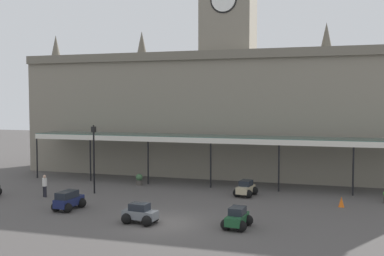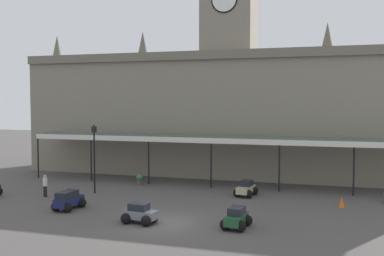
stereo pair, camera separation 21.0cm
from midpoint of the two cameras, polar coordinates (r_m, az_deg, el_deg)
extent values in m
plane|color=#4D4947|center=(26.99, -3.75, -12.04)|extent=(140.00, 140.00, 0.00)
cube|color=gray|center=(43.83, 4.53, 1.73)|extent=(40.43, 6.98, 11.79)
cube|color=#6C6558|center=(40.47, 3.50, 9.38)|extent=(40.43, 0.30, 0.80)
cube|color=gray|center=(44.61, 4.59, 14.26)|extent=(4.80, 4.80, 7.58)
cylinder|color=black|center=(42.48, 3.90, 16.06)|extent=(2.46, 0.06, 2.46)
cone|color=#5F594E|center=(51.64, -17.12, 9.84)|extent=(1.10, 1.10, 2.60)
cone|color=#5F594E|center=(46.90, -6.57, 10.63)|extent=(1.10, 1.10, 2.60)
cone|color=#5F594E|center=(43.29, 16.67, 11.12)|extent=(1.10, 1.10, 2.60)
cube|color=#38564C|center=(38.38, 2.78, -1.13)|extent=(33.56, 3.20, 0.16)
cube|color=silver|center=(36.85, 2.19, -1.63)|extent=(33.56, 0.12, 0.44)
cylinder|color=black|center=(44.35, -19.33, -3.44)|extent=(0.14, 0.14, 4.06)
cylinder|color=black|center=(41.35, -13.00, -3.83)|extent=(0.14, 0.14, 4.06)
cylinder|color=black|center=(38.94, -5.79, -4.20)|extent=(0.14, 0.14, 4.06)
cylinder|color=black|center=(37.21, 2.24, -4.54)|extent=(0.14, 0.14, 4.06)
cylinder|color=black|center=(36.28, 10.88, -4.81)|extent=(0.14, 0.14, 4.06)
cylinder|color=black|center=(36.19, 19.76, -4.97)|extent=(0.14, 0.14, 4.06)
cube|color=slate|center=(26.96, -6.86, -10.93)|extent=(2.13, 1.08, 0.50)
cube|color=#1E232B|center=(26.87, -6.96, -9.96)|extent=(1.17, 0.91, 0.42)
sphere|color=black|center=(27.08, -5.12, -11.29)|extent=(0.64, 0.64, 0.64)
sphere|color=black|center=(26.33, -6.02, -11.72)|extent=(0.64, 0.64, 0.64)
sphere|color=black|center=(27.70, -7.65, -10.97)|extent=(0.64, 0.64, 0.64)
sphere|color=black|center=(26.97, -8.60, -11.37)|extent=(0.64, 0.64, 0.64)
cube|color=tan|center=(34.42, 6.70, -7.77)|extent=(1.23, 2.17, 0.50)
cube|color=#1E232B|center=(34.38, 6.73, -7.00)|extent=(0.98, 1.22, 0.42)
sphere|color=black|center=(33.70, 7.02, -8.36)|extent=(0.64, 0.64, 0.64)
sphere|color=black|center=(33.99, 5.60, -8.25)|extent=(0.64, 0.64, 0.64)
sphere|color=black|center=(34.95, 7.76, -7.94)|extent=(0.64, 0.64, 0.64)
sphere|color=black|center=(35.23, 6.39, -7.84)|extent=(0.64, 0.64, 0.64)
cube|color=#1E512D|center=(25.95, 5.55, -11.49)|extent=(1.10, 2.13, 0.50)
cube|color=#1E232B|center=(25.88, 5.59, -10.48)|extent=(0.91, 1.18, 0.42)
sphere|color=black|center=(25.26, 6.07, -12.38)|extent=(0.64, 0.64, 0.64)
sphere|color=black|center=(25.51, 4.13, -12.21)|extent=(0.64, 0.64, 0.64)
sphere|color=black|center=(26.51, 6.91, -11.62)|extent=(0.64, 0.64, 0.64)
sphere|color=black|center=(26.75, 5.06, -11.47)|extent=(0.64, 0.64, 0.64)
cube|color=#19214C|center=(31.13, -15.64, -9.03)|extent=(1.08, 2.32, 0.55)
cube|color=#1E232B|center=(30.87, -15.87, -8.19)|extent=(0.95, 1.61, 0.45)
sphere|color=black|center=(32.05, -15.45, -9.08)|extent=(0.64, 0.64, 0.64)
sphere|color=black|center=(31.53, -14.11, -9.26)|extent=(0.64, 0.64, 0.64)
sphere|color=black|center=(30.85, -17.18, -9.60)|extent=(0.64, 0.64, 0.64)
sphere|color=black|center=(30.31, -15.82, -9.81)|extent=(0.64, 0.64, 0.64)
cylinder|color=black|center=(35.55, -18.39, -7.74)|extent=(0.17, 0.17, 0.82)
cylinder|color=black|center=(35.75, -18.55, -7.69)|extent=(0.17, 0.17, 0.82)
cylinder|color=silver|center=(35.52, -18.49, -6.57)|extent=(0.34, 0.34, 0.62)
sphere|color=tan|center=(35.45, -18.50, -5.90)|extent=(0.23, 0.23, 0.23)
cylinder|color=black|center=(35.69, -12.58, -4.37)|extent=(0.13, 0.13, 4.80)
cube|color=black|center=(35.43, -12.64, -0.17)|extent=(0.30, 0.30, 0.44)
sphere|color=black|center=(35.42, -12.64, 0.28)|extent=(0.14, 0.14, 0.14)
cone|color=orange|center=(32.36, 18.38, -8.95)|extent=(0.40, 0.40, 0.71)
cylinder|color=#47423D|center=(38.89, -6.92, -6.93)|extent=(0.56, 0.56, 0.42)
sphere|color=#3A5F3A|center=(38.81, -6.92, -6.28)|extent=(0.60, 0.60, 0.60)
camera|label=1|loc=(0.11, -90.19, -0.01)|focal=41.72mm
camera|label=2|loc=(0.11, 89.81, 0.01)|focal=41.72mm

